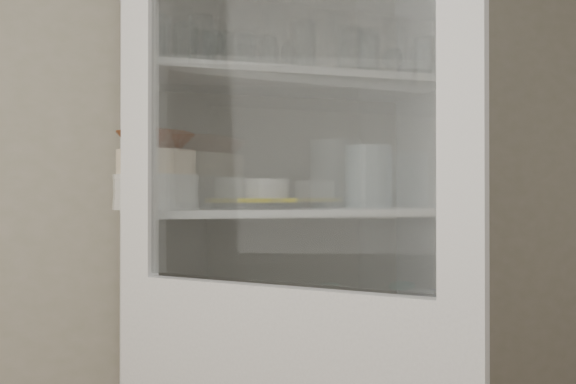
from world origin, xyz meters
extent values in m
cube|color=gray|center=(0.00, 1.50, 1.30)|extent=(3.60, 0.02, 2.60)
cube|color=silver|center=(-0.28, 1.27, 1.05)|extent=(0.03, 0.45, 2.10)
cube|color=silver|center=(0.68, 1.27, 1.05)|extent=(0.03, 0.45, 2.10)
cube|color=gray|center=(0.20, 1.49, 1.05)|extent=(1.00, 0.03, 2.10)
cube|color=silver|center=(0.20, 1.26, 0.85)|extent=(0.94, 0.42, 0.02)
cube|color=silver|center=(0.20, 1.26, 1.25)|extent=(0.94, 0.42, 0.02)
cube|color=silver|center=(0.20, 1.26, 1.65)|extent=(0.94, 0.42, 0.02)
cube|color=silver|center=(-0.27, 1.02, 1.50)|extent=(0.09, 0.09, 0.80)
cube|color=silver|center=(0.29, 0.43, 1.50)|extent=(0.09, 0.09, 0.80)
cube|color=silver|center=(0.01, 0.72, 1.50)|extent=(0.51, 0.53, 0.78)
cylinder|color=silver|center=(-0.21, 1.12, 1.72)|extent=(0.08, 0.08, 0.12)
cylinder|color=silver|center=(-0.10, 1.12, 1.73)|extent=(0.09, 0.09, 0.13)
cylinder|color=silver|center=(0.20, 1.12, 1.73)|extent=(0.08, 0.08, 0.14)
cylinder|color=silver|center=(0.36, 1.15, 1.73)|extent=(0.07, 0.07, 0.14)
cylinder|color=silver|center=(0.41, 1.13, 1.72)|extent=(0.08, 0.08, 0.13)
cylinder|color=silver|center=(0.42, 1.16, 1.73)|extent=(0.07, 0.07, 0.14)
cylinder|color=silver|center=(0.61, 1.16, 1.73)|extent=(0.09, 0.09, 0.13)
cylinder|color=silver|center=(-0.21, 1.27, 1.73)|extent=(0.09, 0.09, 0.13)
cylinder|color=silver|center=(-0.12, 1.29, 1.74)|extent=(0.08, 0.08, 0.15)
cylinder|color=silver|center=(0.06, 1.25, 1.72)|extent=(0.07, 0.07, 0.13)
cylinder|color=silver|center=(0.14, 1.29, 1.73)|extent=(0.08, 0.08, 0.13)
cylinder|color=white|center=(-0.21, 1.21, 1.31)|extent=(0.24, 0.24, 0.10)
cylinder|color=white|center=(-0.21, 1.39, 1.30)|extent=(0.19, 0.19, 0.07)
cylinder|color=#F9E3C8|center=(-0.21, 1.21, 1.39)|extent=(0.24, 0.24, 0.07)
imported|color=brown|center=(-0.21, 1.21, 1.45)|extent=(0.27, 0.27, 0.05)
cylinder|color=silver|center=(0.13, 1.24, 1.27)|extent=(0.41, 0.41, 0.02)
cube|color=gold|center=(0.13, 1.24, 1.29)|extent=(0.21, 0.21, 0.01)
cylinder|color=white|center=(0.13, 1.24, 1.32)|extent=(0.18, 0.18, 0.06)
cylinder|color=#B3C2C5|center=(0.47, 1.27, 1.36)|extent=(0.15, 0.15, 0.20)
imported|color=navy|center=(0.51, 1.18, 0.91)|extent=(0.14, 0.14, 0.09)
imported|color=teal|center=(0.46, 1.34, 0.91)|extent=(0.12, 0.12, 0.10)
imported|color=white|center=(0.47, 1.15, 0.91)|extent=(0.14, 0.14, 0.10)
cylinder|color=teal|center=(0.18, 1.29, 0.91)|extent=(0.09, 0.09, 0.09)
ellipsoid|color=teal|center=(0.18, 1.29, 0.96)|extent=(0.09, 0.09, 0.02)
cylinder|color=#ACADBC|center=(0.03, 1.20, 0.88)|extent=(0.09, 0.09, 0.04)
cylinder|color=white|center=(-0.14, 1.29, 0.92)|extent=(0.13, 0.13, 0.12)
camera|label=1|loc=(-0.38, -0.63, 1.30)|focal=40.00mm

